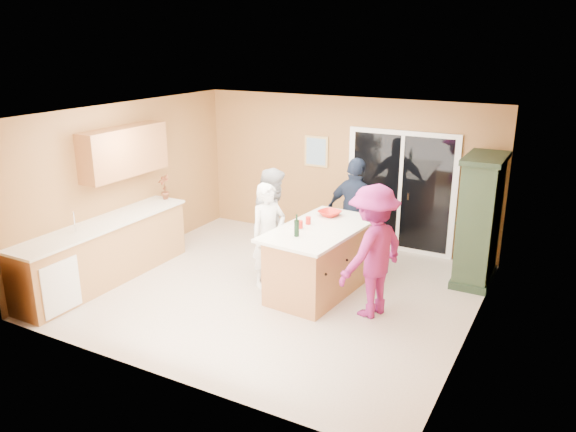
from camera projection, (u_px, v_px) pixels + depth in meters
The scene contains 22 objects.
floor at pixel (276, 291), 8.27m from camera, with size 5.50×5.50×0.00m, color beige.
ceiling at pixel (275, 113), 7.48m from camera, with size 5.50×5.00×0.10m, color silver.
wall_back at pixel (345, 171), 9.97m from camera, with size 5.50×0.10×2.60m, color tan.
wall_front at pixel (156, 268), 5.78m from camera, with size 5.50×0.10×2.60m, color tan.
wall_left at pixel (128, 183), 9.12m from camera, with size 0.10×5.00×2.60m, color tan.
wall_right at pixel (477, 238), 6.63m from camera, with size 0.10×5.00×2.60m, color tan.
left_cabinet_run at pixel (98, 255), 8.35m from camera, with size 0.65×3.05×1.24m.
upper_cabinets at pixel (124, 151), 8.69m from camera, with size 0.35×1.60×0.75m, color #AB7742.
sliding_door at pixel (400, 192), 9.54m from camera, with size 1.90×0.07×2.10m.
framed_picture at pixel (316, 151), 10.11m from camera, with size 0.46×0.04×0.56m.
kitchen_island at pixel (320, 262), 8.10m from camera, with size 1.19×1.98×0.99m.
green_hutch at pixel (479, 222), 8.33m from camera, with size 0.56×1.06×1.95m.
woman_white at pixel (268, 236), 8.22m from camera, with size 0.57×0.38×1.58m, color white.
woman_grey at pixel (274, 222), 8.62m from camera, with size 0.82×0.64×1.70m, color #A2A3A5.
woman_navy at pixel (355, 214), 8.85m from camera, with size 1.05×0.44×1.80m, color #1C243D.
woman_magenta at pixel (373, 251), 7.33m from camera, with size 1.16×0.66×1.79m, color #8D1E69.
serving_bowl at pixel (330, 213), 8.44m from camera, with size 0.33×0.33×0.08m, color red.
tulip_vase at pixel (165, 187), 9.47m from camera, with size 0.22×0.15×0.43m, color red.
tumbler_near at pixel (308, 220), 8.06m from camera, with size 0.08×0.08×0.11m, color red.
tumbler_far at pixel (300, 225), 7.85m from camera, with size 0.08×0.08×0.12m, color red.
wine_bottle at pixel (297, 228), 7.56m from camera, with size 0.07×0.07×0.31m.
white_plate at pixel (296, 228), 7.91m from camera, with size 0.23×0.23×0.02m, color white.
Camera 1 is at (3.74, -6.56, 3.56)m, focal length 35.00 mm.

